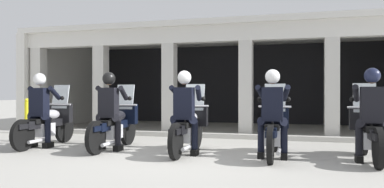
{
  "coord_description": "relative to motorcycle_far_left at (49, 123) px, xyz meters",
  "views": [
    {
      "loc": [
        2.05,
        -6.89,
        1.18
      ],
      "look_at": [
        0.0,
        0.44,
        1.14
      ],
      "focal_mm": 35.49,
      "sensor_mm": 36.0,
      "label": 1
    }
  ],
  "objects": [
    {
      "name": "motorcycle_far_right",
      "position": [
        6.48,
        -0.02,
        0.0
      ],
      "size": [
        0.62,
        2.04,
        1.35
      ],
      "rotation": [
        0.0,
        0.0,
        0.27
      ],
      "color": "black",
      "rests_on": "ground"
    },
    {
      "name": "ground_plane",
      "position": [
        3.24,
        2.72,
        -0.5
      ],
      "size": [
        80.0,
        80.0,
        0.0
      ],
      "primitive_type": "plane",
      "color": "#A8A59E"
    },
    {
      "name": "motorcycle_far_left",
      "position": [
        0.0,
        0.0,
        0.0
      ],
      "size": [
        0.62,
        2.04,
        1.35
      ],
      "rotation": [
        0.0,
        0.0,
        0.29
      ],
      "color": "black",
      "rests_on": "ground"
    },
    {
      "name": "motorcycle_right",
      "position": [
        4.86,
        -0.05,
        0.0
      ],
      "size": [
        0.62,
        2.04,
        1.35
      ],
      "rotation": [
        0.0,
        0.0,
        0.25
      ],
      "color": "black",
      "rests_on": "ground"
    },
    {
      "name": "bollard_kerbside",
      "position": [
        -2.24,
        2.05,
        -0.0
      ],
      "size": [
        0.14,
        0.14,
        1.01
      ],
      "color": "yellow",
      "rests_on": "ground"
    },
    {
      "name": "police_officer_far_left",
      "position": [
        -0.0,
        -0.28,
        0.44
      ],
      "size": [
        0.63,
        0.61,
        1.58
      ],
      "rotation": [
        0.0,
        0.0,
        0.29
      ],
      "color": "black",
      "rests_on": "ground"
    },
    {
      "name": "kerb_strip",
      "position": [
        2.89,
        2.37,
        -0.44
      ],
      "size": [
        11.31,
        0.24,
        0.12
      ],
      "primitive_type": "cube",
      "color": "#B7B5AD",
      "rests_on": "ground"
    },
    {
      "name": "police_officer_right",
      "position": [
        4.86,
        -0.34,
        0.44
      ],
      "size": [
        0.63,
        0.61,
        1.58
      ],
      "rotation": [
        0.0,
        0.0,
        0.25
      ],
      "color": "black",
      "rests_on": "ground"
    },
    {
      "name": "police_officer_far_right",
      "position": [
        6.48,
        -0.3,
        0.44
      ],
      "size": [
        0.63,
        0.61,
        1.58
      ],
      "rotation": [
        0.0,
        0.0,
        0.27
      ],
      "color": "black",
      "rests_on": "ground"
    },
    {
      "name": "police_officer_left",
      "position": [
        1.62,
        -0.26,
        0.44
      ],
      "size": [
        0.63,
        0.61,
        1.58
      ],
      "rotation": [
        0.0,
        0.0,
        0.16
      ],
      "color": "black",
      "rests_on": "ground"
    },
    {
      "name": "station_building",
      "position": [
        2.89,
        5.44,
        1.54
      ],
      "size": [
        11.81,
        5.11,
        3.14
      ],
      "color": "black",
      "rests_on": "ground"
    },
    {
      "name": "motorcycle_center",
      "position": [
        3.24,
        -0.08,
        0.0
      ],
      "size": [
        0.62,
        2.04,
        1.35
      ],
      "rotation": [
        0.0,
        0.0,
        0.16
      ],
      "color": "black",
      "rests_on": "ground"
    },
    {
      "name": "motorcycle_left",
      "position": [
        1.62,
        0.02,
        0.0
      ],
      "size": [
        0.62,
        2.04,
        1.35
      ],
      "rotation": [
        0.0,
        0.0,
        0.16
      ],
      "color": "black",
      "rests_on": "ground"
    },
    {
      "name": "police_officer_center",
      "position": [
        3.24,
        -0.36,
        0.44
      ],
      "size": [
        0.63,
        0.61,
        1.58
      ],
      "rotation": [
        0.0,
        0.0,
        0.16
      ],
      "color": "black",
      "rests_on": "ground"
    }
  ]
}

